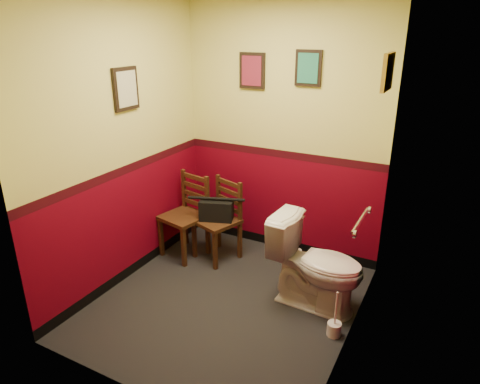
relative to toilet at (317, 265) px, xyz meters
name	(u,v)px	position (x,y,z in m)	size (l,w,h in m)	color
floor	(227,301)	(-0.72, -0.34, -0.41)	(2.20, 2.40, 0.00)	black
wall_back	(282,132)	(-0.72, 0.86, 0.94)	(2.20, 2.70, 0.00)	#5C0314
wall_front	(123,215)	(-0.72, -1.54, 0.94)	(2.20, 2.70, 0.00)	#5C0314
wall_left	(122,145)	(-1.82, -0.34, 0.94)	(2.40, 2.70, 0.00)	#5C0314
wall_right	(363,183)	(0.38, -0.34, 0.94)	(2.40, 2.70, 0.00)	#5C0314
grab_bar	(361,221)	(0.35, -0.09, 0.54)	(0.05, 0.56, 0.06)	silver
framed_print_back_a	(252,71)	(-1.07, 0.84, 1.54)	(0.28, 0.04, 0.36)	black
framed_print_back_b	(308,68)	(-0.47, 0.84, 1.59)	(0.26, 0.04, 0.34)	black
framed_print_left	(126,89)	(-1.80, -0.24, 1.44)	(0.04, 0.30, 0.38)	black
framed_print_right	(388,72)	(0.36, 0.26, 1.64)	(0.04, 0.34, 0.28)	olive
toilet	(317,265)	(0.00, 0.00, 0.00)	(0.47, 0.84, 0.82)	white
toilet_brush	(334,328)	(0.28, -0.33, -0.34)	(0.12, 0.12, 0.41)	silver
chair_left	(186,216)	(-1.56, 0.26, 0.04)	(0.50, 0.50, 0.91)	#4A2A16
chair_right	(219,220)	(-1.21, 0.36, 0.03)	(0.52, 0.52, 0.87)	#4A2A16
handbag	(216,210)	(-1.22, 0.33, 0.15)	(0.38, 0.28, 0.25)	black
tp_stack	(293,247)	(-0.50, 0.73, -0.30)	(0.21, 0.13, 0.27)	silver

